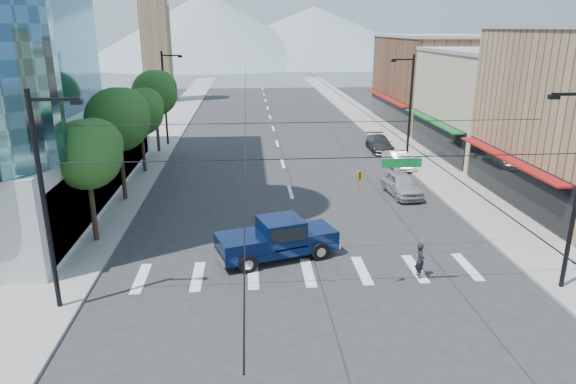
# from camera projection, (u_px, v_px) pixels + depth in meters

# --- Properties ---
(ground) EXTENTS (160.00, 160.00, 0.00)m
(ground) POSITION_uv_depth(u_px,v_px,m) (316.00, 288.00, 22.94)
(ground) COLOR #28282B
(ground) RESTS_ON ground
(sidewalk_left) EXTENTS (4.00, 120.00, 0.15)m
(sidewalk_left) POSITION_uv_depth(u_px,v_px,m) (170.00, 126.00, 59.99)
(sidewalk_left) COLOR gray
(sidewalk_left) RESTS_ON ground
(sidewalk_right) EXTENTS (4.00, 120.00, 0.15)m
(sidewalk_right) POSITION_uv_depth(u_px,v_px,m) (372.00, 123.00, 61.77)
(sidewalk_right) COLOR gray
(sidewalk_right) RESTS_ON ground
(shop_mid) EXTENTS (12.00, 14.00, 9.00)m
(shop_mid) POSITION_uv_depth(u_px,v_px,m) (504.00, 105.00, 45.83)
(shop_mid) COLOR tan
(shop_mid) RESTS_ON ground
(shop_far) EXTENTS (12.00, 18.00, 10.00)m
(shop_far) POSITION_uv_depth(u_px,v_px,m) (440.00, 81.00, 60.86)
(shop_far) COLOR brown
(shop_far) RESTS_ON ground
(clock_tower) EXTENTS (4.80, 4.80, 20.40)m
(clock_tower) POSITION_uv_depth(u_px,v_px,m) (155.00, 31.00, 77.30)
(clock_tower) COLOR #8C6B4C
(clock_tower) RESTS_ON ground
(mountain_left) EXTENTS (80.00, 80.00, 22.00)m
(mountain_left) POSITION_uv_depth(u_px,v_px,m) (207.00, 28.00, 160.84)
(mountain_left) COLOR gray
(mountain_left) RESTS_ON ground
(mountain_right) EXTENTS (90.00, 90.00, 18.00)m
(mountain_right) POSITION_uv_depth(u_px,v_px,m) (314.00, 34.00, 173.55)
(mountain_right) COLOR gray
(mountain_right) RESTS_ON ground
(tree_near) EXTENTS (3.65, 3.64, 6.71)m
(tree_near) POSITION_uv_depth(u_px,v_px,m) (89.00, 152.00, 26.37)
(tree_near) COLOR black
(tree_near) RESTS_ON ground
(tree_midnear) EXTENTS (4.09, 4.09, 7.52)m
(tree_midnear) POSITION_uv_depth(u_px,v_px,m) (120.00, 118.00, 32.83)
(tree_midnear) COLOR black
(tree_midnear) RESTS_ON ground
(tree_midfar) EXTENTS (3.65, 3.64, 6.71)m
(tree_midfar) POSITION_uv_depth(u_px,v_px,m) (142.00, 110.00, 39.66)
(tree_midfar) COLOR black
(tree_midfar) RESTS_ON ground
(tree_far) EXTENTS (4.09, 4.09, 7.52)m
(tree_far) POSITION_uv_depth(u_px,v_px,m) (156.00, 92.00, 46.12)
(tree_far) COLOR black
(tree_far) RESTS_ON ground
(signal_rig) EXTENTS (21.80, 0.20, 9.00)m
(signal_rig) POSITION_uv_depth(u_px,v_px,m) (326.00, 196.00, 20.58)
(signal_rig) COLOR black
(signal_rig) RESTS_ON ground
(lamp_pole_nw) EXTENTS (2.00, 0.25, 9.00)m
(lamp_pole_nw) POSITION_uv_depth(u_px,v_px,m) (166.00, 95.00, 49.11)
(lamp_pole_nw) COLOR black
(lamp_pole_nw) RESTS_ON ground
(lamp_pole_ne) EXTENTS (2.00, 0.25, 9.00)m
(lamp_pole_ne) POSITION_uv_depth(u_px,v_px,m) (409.00, 104.00, 43.10)
(lamp_pole_ne) COLOR black
(lamp_pole_ne) RESTS_ON ground
(pickup_truck) EXTENTS (6.41, 3.85, 2.05)m
(pickup_truck) POSITION_uv_depth(u_px,v_px,m) (277.00, 238.00, 25.60)
(pickup_truck) COLOR #071335
(pickup_truck) RESTS_ON ground
(pedestrian) EXTENTS (0.42, 0.63, 1.70)m
(pedestrian) POSITION_uv_depth(u_px,v_px,m) (420.00, 260.00, 23.64)
(pedestrian) COLOR black
(pedestrian) RESTS_ON ground
(parked_car_near) EXTENTS (2.19, 4.71, 1.56)m
(parked_car_near) POSITION_uv_depth(u_px,v_px,m) (402.00, 184.00, 35.38)
(parked_car_near) COLOR #B2B2B7
(parked_car_near) RESTS_ON ground
(parked_car_mid) EXTENTS (1.83, 4.23, 1.35)m
(parked_car_mid) POSITION_uv_depth(u_px,v_px,m) (398.00, 160.00, 42.27)
(parked_car_mid) COLOR silver
(parked_car_mid) RESTS_ON ground
(parked_car_far) EXTENTS (2.10, 4.92, 1.41)m
(parked_car_far) POSITION_uv_depth(u_px,v_px,m) (380.00, 144.00, 48.13)
(parked_car_far) COLOR #303032
(parked_car_far) RESTS_ON ground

